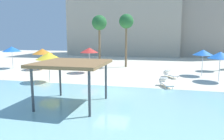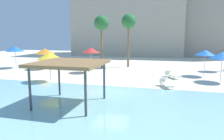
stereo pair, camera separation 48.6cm
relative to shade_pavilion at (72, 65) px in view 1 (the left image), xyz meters
name	(u,v)px [view 1 (the left image)]	position (x,y,z in m)	size (l,w,h in m)	color
ground_plane	(112,91)	(1.54, 3.69, -2.46)	(80.00, 80.00, 0.00)	beige
lagoon_water	(89,116)	(1.54, -1.56, -2.44)	(44.00, 13.50, 0.04)	#8CC6CC
shade_pavilion	(72,65)	(0.00, 0.00, 0.00)	(3.95, 3.95, 2.64)	#42474C
beach_umbrella_blue_0	(12,49)	(-13.52, 11.99, 0.02)	(2.30, 2.30, 2.80)	silver
beach_umbrella_blue_1	(220,55)	(10.29, 9.45, -0.05)	(2.24, 2.24, 2.73)	silver
beach_umbrella_blue_3	(203,52)	(9.28, 12.15, -0.02)	(2.07, 2.07, 2.73)	silver
beach_umbrella_yellow_4	(49,56)	(-4.70, 5.61, -0.09)	(2.29, 2.29, 2.69)	silver
beach_umbrella_red_6	(89,50)	(-2.87, 11.25, 0.09)	(2.06, 2.06, 2.84)	silver
beach_umbrella_orange_7	(42,51)	(-9.31, 12.17, -0.22)	(2.45, 2.45, 2.59)	silver
lounge_chair_1	(166,83)	(5.50, 6.14, -2.13)	(1.20, 1.99, 0.74)	white
lounge_chair_2	(170,74)	(6.01, 10.36, -2.13)	(1.53, 1.92, 0.74)	white
palm_tree_2	(99,24)	(-2.76, 14.98, 3.15)	(1.90, 1.90, 6.75)	brown
palm_tree_3	(126,23)	(0.43, 16.66, 3.38)	(1.90, 1.90, 6.99)	brown
hotel_block_0	(125,14)	(-3.08, 36.00, 6.34)	(23.00, 10.89, 17.61)	#B2A893
hotel_block_1	(200,8)	(12.48, 37.54, 7.47)	(18.65, 10.77, 19.86)	#9E9384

